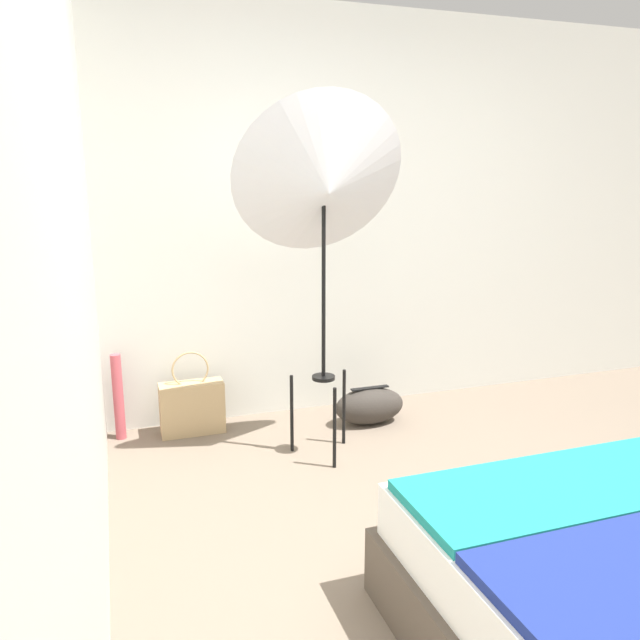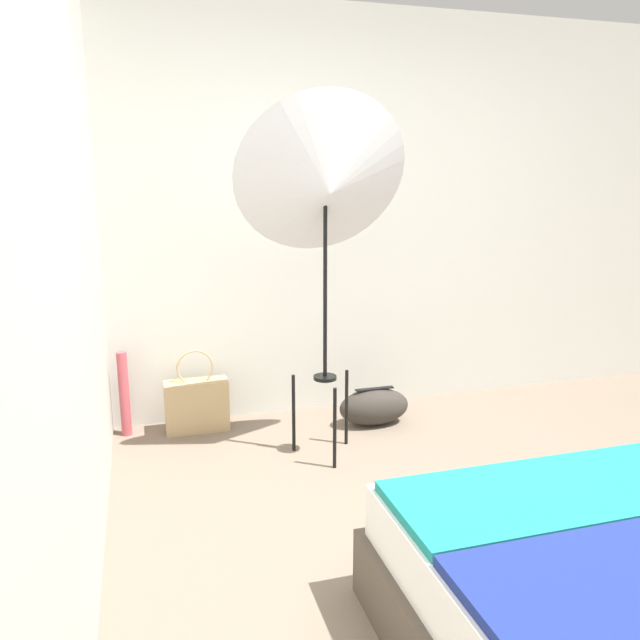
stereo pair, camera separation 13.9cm
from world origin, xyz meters
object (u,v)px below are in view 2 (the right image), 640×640
at_px(photo_umbrella, 325,185).
at_px(duffel_bag, 374,407).
at_px(tote_bag, 197,405).
at_px(paper_roll, 124,394).

relative_size(photo_umbrella, duffel_bag, 4.31).
bearing_deg(duffel_bag, photo_umbrella, -142.45).
relative_size(tote_bag, paper_roll, 0.99).
bearing_deg(duffel_bag, paper_roll, 169.99).
bearing_deg(tote_bag, duffel_bag, -11.07).
bearing_deg(duffel_bag, tote_bag, 168.93).
bearing_deg(paper_roll, tote_bag, -7.26).
bearing_deg(tote_bag, paper_roll, 172.74).
height_order(duffel_bag, paper_roll, paper_roll).
distance_m(photo_umbrella, duffel_bag, 1.50).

